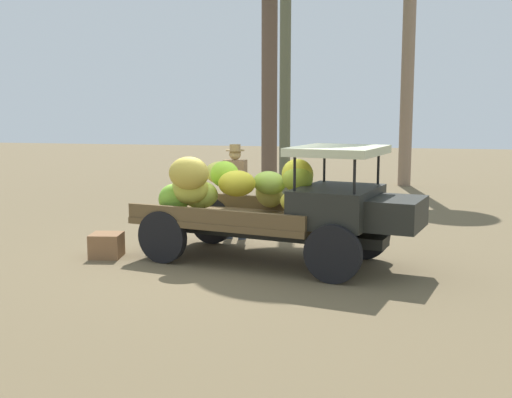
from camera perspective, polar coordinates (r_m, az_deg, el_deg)
name	(u,v)px	position (r m, az deg, el deg)	size (l,w,h in m)	color
ground_plane	(240,260)	(10.30, -1.40, -5.45)	(60.00, 60.00, 0.00)	brown
truck	(282,203)	(9.95, 2.30, -0.40)	(4.64, 2.50, 1.85)	black
farmer	(235,185)	(11.79, -1.87, 1.22)	(0.53, 0.47, 1.76)	#435169
wooden_crate	(107,245)	(10.74, -13.18, -4.04)	(0.49, 0.49, 0.39)	brown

